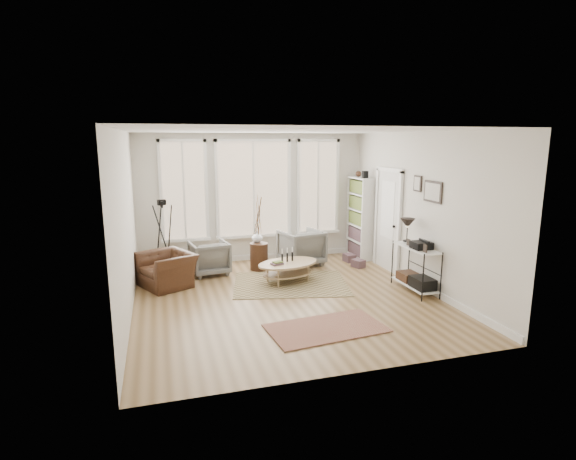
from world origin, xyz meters
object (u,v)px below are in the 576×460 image
object	(u,v)px
bookcase	(360,218)
accent_chair	(167,270)
coffee_table	(288,267)
armchair_right	(301,247)
side_table	(259,234)
armchair_left	(209,258)
low_shelf	(415,264)

from	to	relation	value
bookcase	accent_chair	world-z (taller)	bookcase
bookcase	coffee_table	size ratio (longest dim) A/B	1.44
armchair_right	side_table	xyz separation A→B (m)	(-0.99, -0.12, 0.39)
coffee_table	armchair_left	world-z (taller)	armchair_left
armchair_right	bookcase	bearing A→B (deg)	176.49
coffee_table	armchair_right	world-z (taller)	armchair_right
low_shelf	side_table	bearing A→B (deg)	138.58
low_shelf	bookcase	bearing A→B (deg)	88.72
low_shelf	armchair_left	distance (m)	4.13
bookcase	coffee_table	xyz separation A→B (m)	(-2.17, -1.36, -0.65)
bookcase	accent_chair	size ratio (longest dim) A/B	2.08
accent_chair	side_table	bearing A→B (deg)	80.61
low_shelf	side_table	size ratio (longest dim) A/B	0.80
low_shelf	accent_chair	bearing A→B (deg)	160.26
armchair_left	armchair_right	bearing A→B (deg)	175.83
coffee_table	side_table	xyz separation A→B (m)	(-0.35, 1.01, 0.47)
bookcase	low_shelf	world-z (taller)	bookcase
low_shelf	coffee_table	bearing A→B (deg)	151.13
armchair_left	accent_chair	xyz separation A→B (m)	(-0.87, -0.56, -0.03)
coffee_table	armchair_left	size ratio (longest dim) A/B	1.87
low_shelf	armchair_left	world-z (taller)	low_shelf
armchair_left	accent_chair	bearing A→B (deg)	24.70
low_shelf	armchair_left	size ratio (longest dim) A/B	1.71
low_shelf	coffee_table	world-z (taller)	low_shelf
low_shelf	armchair_left	bearing A→B (deg)	148.72
armchair_left	armchair_right	distance (m)	2.06
coffee_table	armchair_right	size ratio (longest dim) A/B	1.64
bookcase	side_table	bearing A→B (deg)	-172.11
coffee_table	accent_chair	world-z (taller)	accent_chair
bookcase	armchair_right	distance (m)	1.64
low_shelf	side_table	xyz separation A→B (m)	(-2.46, 2.17, 0.27)
side_table	coffee_table	bearing A→B (deg)	-70.74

